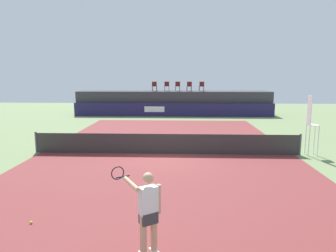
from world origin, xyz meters
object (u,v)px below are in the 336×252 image
Objects in this scene: spectator_chair_center at (178,86)px; spectator_chair_far_right at (202,86)px; net_post_near at (36,142)px; net_post_far at (300,145)px; spectator_chair_far_left at (154,86)px; tennis_ball at (31,222)px; spectator_chair_left at (167,86)px; tennis_player at (147,211)px; umpire_chair at (311,121)px; spectator_chair_right at (189,86)px.

spectator_chair_far_right is (2.24, -0.14, 0.00)m from spectator_chair_center.
net_post_far is (12.40, 0.00, 0.00)m from net_post_near.
spectator_chair_far_left is 2.18m from spectator_chair_center.
net_post_near reaches higher than tennis_ball.
net_post_near is 14.71× the size of tennis_ball.
spectator_chair_center is at bearing 176.39° from spectator_chair_far_right.
spectator_chair_left is at bearing 114.10° from net_post_far.
spectator_chair_center is 23.59m from tennis_player.
tennis_ball is (-1.20, -22.14, -2.66)m from spectator_chair_far_left.
spectator_chair_far_left is 4.42m from spectator_chair_far_right.
tennis_player is at bearing -126.37° from net_post_far.
tennis_ball is at bearing -93.11° from spectator_chair_far_left.
net_post_far is 11.64m from tennis_ball.
spectator_chair_left reaches higher than net_post_far.
spectator_chair_left is 22.71m from tennis_ball.
spectator_chair_left is 3.28m from spectator_chair_far_right.
net_post_near is at bearing -113.45° from spectator_chair_center.
tennis_player is at bearing -53.26° from net_post_near.
umpire_chair is 2.76× the size of net_post_near.
umpire_chair is at bearing 36.53° from tennis_ball.
tennis_player is (-6.16, -8.36, 0.46)m from net_post_far.
spectator_chair_center is at bearing 89.19° from tennis_player.
net_post_near is (-8.81, -15.02, -2.19)m from spectator_chair_far_right.
net_post_far is at bearing -76.57° from spectator_chair_far_right.
spectator_chair_far_right is 0.50× the size of tennis_player.
spectator_chair_far_left is 22.34m from tennis_ball.
umpire_chair is (7.26, -15.32, -1.11)m from spectator_chair_left.
umpire_chair is (3.99, -15.02, -1.11)m from spectator_chair_far_right.
tennis_ball is at bearing -65.82° from net_post_near.
spectator_chair_right is 0.89× the size of net_post_far.
spectator_chair_far_left is 1.00× the size of spectator_chair_right.
spectator_chair_right is at bearing 62.87° from net_post_near.
net_post_far is (-0.41, -0.00, -1.09)m from umpire_chair.
tennis_ball is at bearing 157.80° from tennis_player.
spectator_chair_left reaches higher than net_post_near.
spectator_chair_right is (2.11, -0.36, 0.00)m from spectator_chair_left.
spectator_chair_center is at bearing 169.14° from spectator_chair_right.
spectator_chair_far_right reaches higher than umpire_chair.
spectator_chair_center is 13.06× the size of tennis_ball.
tennis_player is (-0.33, -23.52, -1.73)m from spectator_chair_center.
net_post_near is at bearing -109.91° from spectator_chair_left.
spectator_chair_far_right reaches higher than tennis_player.
spectator_chair_far_left and spectator_chair_left have the same top height.
spectator_chair_right is 0.89× the size of net_post_near.
spectator_chair_right is at bearing 86.52° from tennis_player.
umpire_chair is at bearing 0.05° from net_post_far.
spectator_chair_left is at bearing 84.02° from tennis_ball.
spectator_chair_right reaches higher than umpire_chair.
tennis_player is (6.24, -8.36, 0.46)m from net_post_near.
tennis_ball is at bearing -104.24° from spectator_chair_far_right.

